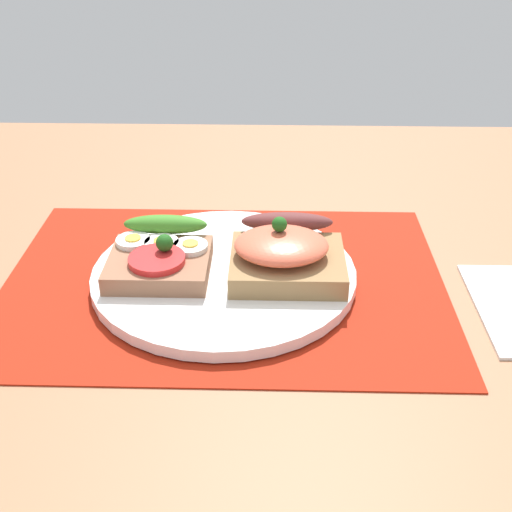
# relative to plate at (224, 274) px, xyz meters

# --- Properties ---
(ground_plane) EXTENTS (1.20, 0.90, 0.03)m
(ground_plane) POSITION_rel_plate_xyz_m (0.00, 0.00, -0.02)
(ground_plane) COLOR #A16B49
(placemat) EXTENTS (0.41, 0.30, 0.00)m
(placemat) POSITION_rel_plate_xyz_m (0.00, 0.00, -0.01)
(placemat) COLOR #9E1E0D
(placemat) RESTS_ON ground_plane
(plate) EXTENTS (0.25, 0.25, 0.01)m
(plate) POSITION_rel_plate_xyz_m (0.00, 0.00, 0.00)
(plate) COLOR white
(plate) RESTS_ON placemat
(sandwich_egg_tomato) EXTENTS (0.09, 0.10, 0.04)m
(sandwich_egg_tomato) POSITION_rel_plate_xyz_m (-0.06, 0.00, 0.02)
(sandwich_egg_tomato) COLOR #97664A
(sandwich_egg_tomato) RESTS_ON plate
(sandwich_salmon) EXTENTS (0.10, 0.10, 0.06)m
(sandwich_salmon) POSITION_rel_plate_xyz_m (0.06, -0.00, 0.03)
(sandwich_salmon) COLOR #967348
(sandwich_salmon) RESTS_ON plate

